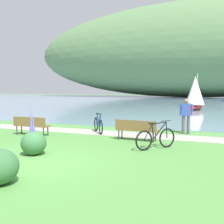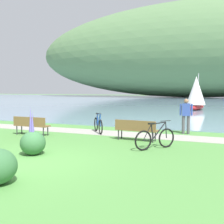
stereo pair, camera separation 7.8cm
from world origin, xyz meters
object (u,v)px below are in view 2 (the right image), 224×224
(bicycle_beside_path, at_px, (98,125))
(park_bench_near_camera, at_px, (136,128))
(park_bench_further_along, at_px, (31,124))
(sailboat_mid_bay, at_px, (196,93))
(person_at_shoreline, at_px, (186,114))
(bicycle_leaning_near_bench, at_px, (155,138))

(bicycle_beside_path, bearing_deg, park_bench_near_camera, -29.41)
(park_bench_further_along, distance_m, sailboat_mid_bay, 19.66)
(park_bench_further_along, height_order, sailboat_mid_bay, sailboat_mid_bay)
(bicycle_beside_path, xyz_separation_m, person_at_shoreline, (4.09, 1.27, 0.58))
(park_bench_further_along, height_order, bicycle_leaning_near_bench, bicycle_leaning_near_bench)
(park_bench_near_camera, bearing_deg, person_at_shoreline, 56.59)
(sailboat_mid_bay, bearing_deg, bicycle_beside_path, -100.89)
(park_bench_near_camera, bearing_deg, sailboat_mid_bay, 87.28)
(park_bench_near_camera, height_order, bicycle_beside_path, bicycle_beside_path)
(bicycle_beside_path, bearing_deg, bicycle_leaning_near_bench, -36.58)
(bicycle_leaning_near_bench, bearing_deg, bicycle_beside_path, 143.42)
(park_bench_near_camera, distance_m, park_bench_further_along, 5.01)
(person_at_shoreline, xyz_separation_m, sailboat_mid_bay, (-0.85, 15.57, 0.85))
(bicycle_beside_path, bearing_deg, person_at_shoreline, 17.22)
(park_bench_near_camera, bearing_deg, park_bench_further_along, -173.76)
(park_bench_near_camera, height_order, bicycle_leaning_near_bench, bicycle_leaning_near_bench)
(park_bench_near_camera, xyz_separation_m, person_at_shoreline, (1.72, 2.61, 0.46))
(park_bench_near_camera, relative_size, bicycle_leaning_near_bench, 1.29)
(sailboat_mid_bay, bearing_deg, park_bench_near_camera, -92.72)
(bicycle_leaning_near_bench, distance_m, person_at_shoreline, 3.94)
(park_bench_near_camera, distance_m, person_at_shoreline, 3.16)
(park_bench_further_along, distance_m, bicycle_beside_path, 3.22)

